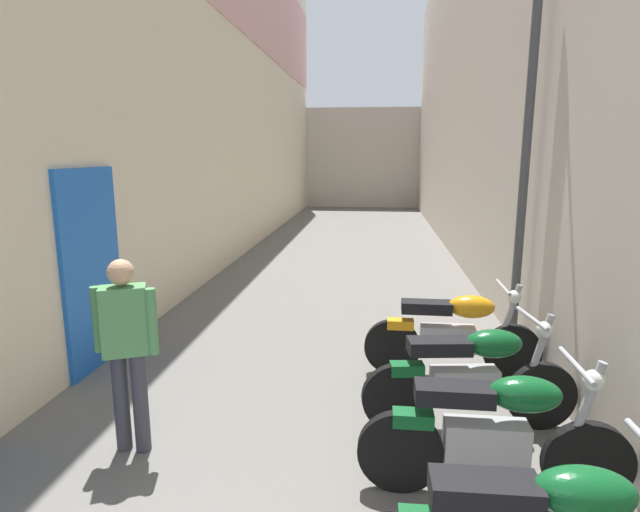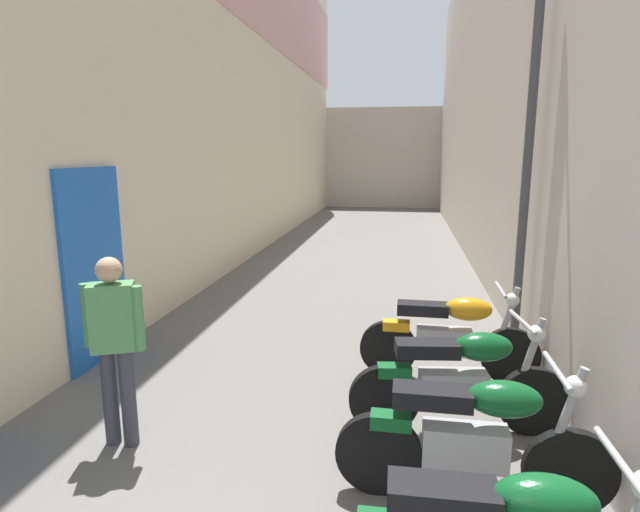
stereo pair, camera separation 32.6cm
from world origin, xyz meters
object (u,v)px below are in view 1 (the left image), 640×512
at_px(motorcycle_fourth, 472,375).
at_px(motorcycle_fifth, 453,331).
at_px(motorcycle_third, 495,431).
at_px(street_lamp, 520,119).
at_px(pedestrian_mid_alley, 126,342).

relative_size(motorcycle_fourth, motorcycle_fifth, 1.00).
height_order(motorcycle_third, street_lamp, street_lamp).
bearing_deg(pedestrian_mid_alley, motorcycle_third, -5.95).
bearing_deg(motorcycle_fifth, street_lamp, 44.84).
relative_size(motorcycle_fourth, street_lamp, 0.40).
distance_m(motorcycle_fourth, street_lamp, 2.92).
bearing_deg(street_lamp, motorcycle_fifth, -135.16).
relative_size(pedestrian_mid_alley, street_lamp, 0.34).
relative_size(motorcycle_fifth, street_lamp, 0.40).
xyz_separation_m(motorcycle_third, pedestrian_mid_alley, (-2.74, 0.29, 0.42)).
relative_size(motorcycle_fourth, pedestrian_mid_alley, 1.17).
distance_m(motorcycle_third, pedestrian_mid_alley, 2.79).
xyz_separation_m(motorcycle_fourth, street_lamp, (0.70, 1.78, 2.21)).
bearing_deg(pedestrian_mid_alley, motorcycle_fourth, 12.67).
height_order(motorcycle_third, pedestrian_mid_alley, pedestrian_mid_alley).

